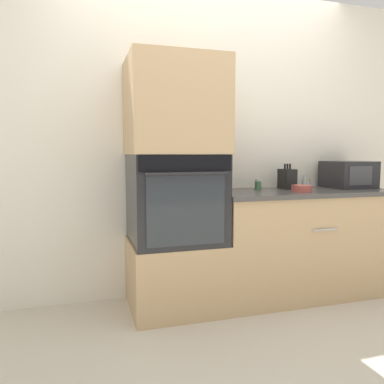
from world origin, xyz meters
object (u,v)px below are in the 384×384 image
Objects in this scene: microwave at (348,174)px; condiment_jar_near at (307,183)px; knife_block at (287,179)px; condiment_jar_far at (258,184)px; wall_oven at (175,198)px; bowl at (302,188)px; condiment_jar_mid at (305,182)px.

microwave is 0.35m from condiment_jar_near.
knife_block is 0.27m from condiment_jar_far.
wall_oven is 1.58m from microwave.
condiment_jar_near is at bearing 9.70° from wall_oven.
wall_oven is 1.01m from knife_block.
bowl is (-0.01, -0.23, -0.06)m from knife_block.
knife_block reaches higher than condiment_jar_mid.
condiment_jar_far is at bearing 10.69° from wall_oven.
condiment_jar_far reaches higher than condiment_jar_near.
condiment_jar_far is (-0.83, 0.06, -0.07)m from microwave.
knife_block is 2.88× the size of condiment_jar_near.
knife_block is 0.27m from condiment_jar_near.
wall_oven reaches higher than condiment_jar_far.
condiment_jar_mid is at bearing 170.39° from microwave.
knife_block is (-0.57, 0.05, -0.03)m from microwave.
condiment_jar_far reaches higher than bowl.
condiment_jar_mid is (-0.07, -0.07, 0.02)m from condiment_jar_near.
condiment_jar_near is 0.65× the size of condiment_jar_mid.
condiment_jar_mid is at bearing 0.33° from condiment_jar_far.
condiment_jar_far is (-0.44, -0.00, -0.01)m from condiment_jar_mid.
wall_oven is at bearing -173.15° from condiment_jar_mid.
bowl is at bearing -127.02° from condiment_jar_mid.
microwave is (1.57, 0.08, 0.15)m from wall_oven.
knife_block reaches higher than condiment_jar_near.
condiment_jar_near reaches higher than bowl.
wall_oven is at bearing -172.82° from knife_block.
microwave reaches higher than condiment_jar_mid.
knife_block reaches higher than bowl.
condiment_jar_far is at bearing 175.65° from microwave.
bowl is at bearing -129.07° from condiment_jar_near.
knife_block is at bearing 174.97° from microwave.
condiment_jar_near is (-0.32, 0.14, -0.08)m from microwave.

